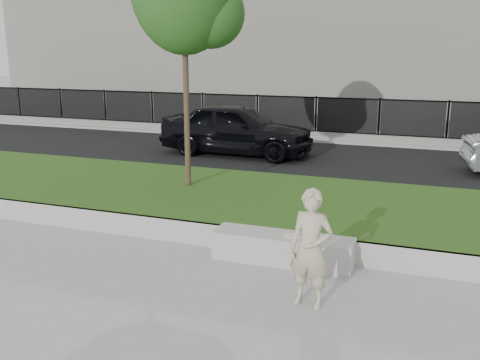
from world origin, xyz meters
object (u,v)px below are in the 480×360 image
at_px(book, 292,236).
at_px(stone_bench, 283,248).
at_px(man, 311,249).
at_px(car_dark, 237,129).

bearing_deg(book, stone_bench, 144.71).
bearing_deg(man, car_dark, 122.90).
bearing_deg(car_dark, book, -152.22).
distance_m(book, car_dark, 8.67).
relative_size(stone_bench, man, 1.41).
height_order(stone_bench, book, book).
relative_size(man, book, 6.72).
distance_m(stone_bench, car_dark, 8.59).
bearing_deg(book, car_dark, 90.82).
bearing_deg(stone_bench, car_dark, 115.25).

